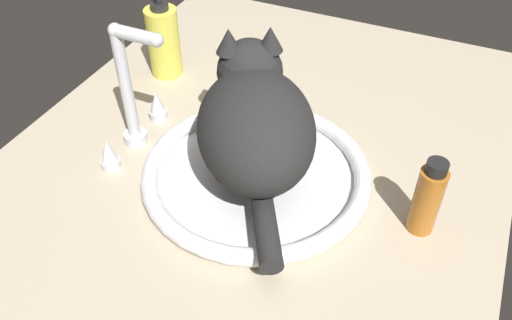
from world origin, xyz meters
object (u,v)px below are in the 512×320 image
Objects in this scene: cat at (255,118)px; soap_pump_bottle at (164,40)px; amber_bottle at (428,198)px; sink_basin at (256,173)px; faucet at (132,101)px.

cat reaches higher than soap_pump_bottle.
amber_bottle is at bearing -110.39° from soap_pump_bottle.
soap_pump_bottle is at bearing 55.62° from cat.
sink_basin is 26.27cm from amber_bottle.
cat reaches higher than amber_bottle.
cat is 27.22cm from amber_bottle.
sink_basin is 1.07× the size of cat.
faucet is 21.22cm from cat.
soap_pump_bottle is (19.28, 28.18, -3.34)cm from cat.
cat is at bearing -85.46° from faucet.
soap_pump_bottle is (20.95, 7.12, -1.38)cm from faucet.
amber_bottle is (0.52, -47.85, -2.73)cm from faucet.
sink_basin is at bearing -150.20° from cat.
amber_bottle is (-20.43, -54.97, -1.34)cm from soap_pump_bottle.
cat is (1.67, -21.06, 1.96)cm from faucet.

